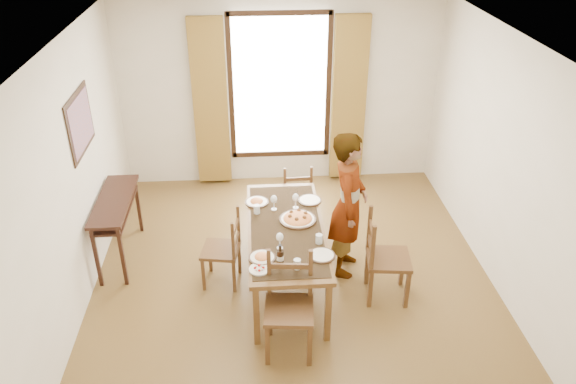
{
  "coord_description": "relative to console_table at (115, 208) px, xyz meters",
  "views": [
    {
      "loc": [
        -0.43,
        -5.09,
        4.05
      ],
      "look_at": [
        -0.04,
        0.27,
        1.0
      ],
      "focal_mm": 35.0,
      "sensor_mm": 36.0,
      "label": 1
    }
  ],
  "objects": [
    {
      "name": "wine_glass_c",
      "position": [
        1.83,
        -0.29,
        0.16
      ],
      "size": [
        0.08,
        0.08,
        0.18
      ],
      "primitive_type": null,
      "color": "white",
      "rests_on": "dining_table"
    },
    {
      "name": "chair_east",
      "position": [
        2.98,
        -0.94,
        -0.21
      ],
      "size": [
        0.5,
        0.5,
        1.03
      ],
      "rotation": [
        0.0,
        0.0,
        1.46
      ],
      "color": "#54331C",
      "rests_on": "ground"
    },
    {
      "name": "man",
      "position": [
        2.65,
        -0.42,
        0.18
      ],
      "size": [
        0.83,
        0.72,
        1.72
      ],
      "primitive_type": "imported",
      "rotation": [
        0.0,
        0.0,
        1.31
      ],
      "color": "#94989D",
      "rests_on": "ground"
    },
    {
      "name": "plate_nw",
      "position": [
        1.64,
        -0.13,
        0.1
      ],
      "size": [
        0.27,
        0.27,
        0.05
      ],
      "primitive_type": null,
      "color": "silver",
      "rests_on": "dining_table"
    },
    {
      "name": "wine_glass_b",
      "position": [
        2.08,
        -0.27,
        0.16
      ],
      "size": [
        0.08,
        0.08,
        0.18
      ],
      "primitive_type": null,
      "color": "white",
      "rests_on": "dining_table"
    },
    {
      "name": "plate_sw",
      "position": [
        1.67,
        -1.21,
        0.1
      ],
      "size": [
        0.27,
        0.27,
        0.05
      ],
      "primitive_type": null,
      "color": "silver",
      "rests_on": "dining_table"
    },
    {
      "name": "plate_se",
      "position": [
        2.26,
        -1.21,
        0.1
      ],
      "size": [
        0.27,
        0.27,
        0.05
      ],
      "primitive_type": null,
      "color": "silver",
      "rests_on": "dining_table"
    },
    {
      "name": "wine_glass_a",
      "position": [
        1.85,
        -1.05,
        0.16
      ],
      "size": [
        0.08,
        0.08,
        0.18
      ],
      "primitive_type": null,
      "color": "white",
      "rests_on": "dining_table"
    },
    {
      "name": "pasta_platter",
      "position": [
        2.08,
        -0.54,
        0.12
      ],
      "size": [
        0.4,
        0.4,
        0.1
      ],
      "primitive_type": null,
      "color": "#CE611A",
      "rests_on": "dining_table"
    },
    {
      "name": "ground",
      "position": [
        2.03,
        -0.6,
        -0.68
      ],
      "size": [
        5.0,
        5.0,
        0.0
      ],
      "primitive_type": "plane",
      "color": "#483016",
      "rests_on": "ground"
    },
    {
      "name": "tumbler_c",
      "position": [
        2.0,
        -1.39,
        0.12
      ],
      "size": [
        0.07,
        0.07,
        0.1
      ],
      "primitive_type": "cylinder",
      "color": "silver",
      "rests_on": "dining_table"
    },
    {
      "name": "chair_west",
      "position": [
        1.25,
        -0.58,
        -0.26
      ],
      "size": [
        0.46,
        0.46,
        0.9
      ],
      "rotation": [
        0.0,
        0.0,
        -1.74
      ],
      "color": "#54331C",
      "rests_on": "ground"
    },
    {
      "name": "chair_south",
      "position": [
        1.9,
        -1.64,
        -0.2
      ],
      "size": [
        0.5,
        0.5,
        1.03
      ],
      "rotation": [
        0.0,
        0.0,
        -0.1
      ],
      "color": "#54331C",
      "rests_on": "ground"
    },
    {
      "name": "caprese_plate",
      "position": [
        1.64,
        -1.39,
        0.09
      ],
      "size": [
        0.2,
        0.2,
        0.04
      ],
      "primitive_type": null,
      "color": "silver",
      "rests_on": "dining_table"
    },
    {
      "name": "console_table",
      "position": [
        0.0,
        0.0,
        0.0
      ],
      "size": [
        0.38,
        1.2,
        0.8
      ],
      "color": "black",
      "rests_on": "ground"
    },
    {
      "name": "plate_ne",
      "position": [
        2.26,
        -0.13,
        0.1
      ],
      "size": [
        0.27,
        0.27,
        0.05
      ],
      "primitive_type": null,
      "color": "silver",
      "rests_on": "dining_table"
    },
    {
      "name": "chair_north",
      "position": [
        2.17,
        0.62,
        -0.27
      ],
      "size": [
        0.4,
        0.4,
        0.88
      ],
      "rotation": [
        0.0,
        0.0,
        3.18
      ],
      "color": "#54331C",
      "rests_on": "ground"
    },
    {
      "name": "dining_table",
      "position": [
        1.94,
        -0.66,
        0.0
      ],
      "size": [
        0.81,
        1.95,
        0.76
      ],
      "color": "brown",
      "rests_on": "ground"
    },
    {
      "name": "room_shell",
      "position": [
        2.03,
        -0.47,
        0.86
      ],
      "size": [
        4.6,
        5.1,
        2.74
      ],
      "color": "silver",
      "rests_on": "ground"
    },
    {
      "name": "tumbler_b",
      "position": [
        1.64,
        -0.35,
        0.12
      ],
      "size": [
        0.07,
        0.07,
        0.1
      ],
      "primitive_type": "cylinder",
      "color": "silver",
      "rests_on": "dining_table"
    },
    {
      "name": "tumbler_a",
      "position": [
        2.26,
        -0.98,
        0.12
      ],
      "size": [
        0.07,
        0.07,
        0.1
      ],
      "primitive_type": "cylinder",
      "color": "silver",
      "rests_on": "dining_table"
    },
    {
      "name": "wine_bottle",
      "position": [
        1.84,
        -1.34,
        0.2
      ],
      "size": [
        0.07,
        0.07,
        0.25
      ],
      "primitive_type": null,
      "color": "black",
      "rests_on": "dining_table"
    }
  ]
}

